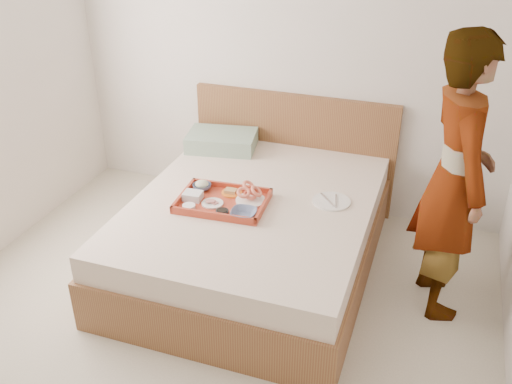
{
  "coord_description": "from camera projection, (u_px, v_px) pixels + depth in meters",
  "views": [
    {
      "loc": [
        1.19,
        -2.14,
        2.42
      ],
      "look_at": [
        0.13,
        0.9,
        0.65
      ],
      "focal_mm": 39.99,
      "sensor_mm": 36.0,
      "label": 1
    }
  ],
  "objects": [
    {
      "name": "bread_plate",
      "position": [
        232.0,
        193.0,
        3.87
      ],
      "size": [
        0.15,
        0.15,
        0.01
      ],
      "primitive_type": "cylinder",
      "rotation": [
        0.0,
        0.0,
        0.06
      ],
      "color": "orange",
      "rests_on": "tray"
    },
    {
      "name": "dinner_plate",
      "position": [
        332.0,
        201.0,
        3.79
      ],
      "size": [
        0.33,
        0.33,
        0.01
      ],
      "primitive_type": "cylinder",
      "rotation": [
        0.0,
        0.0,
        0.38
      ],
      "color": "white",
      "rests_on": "bed"
    },
    {
      "name": "bed",
      "position": [
        254.0,
        233.0,
        3.95
      ],
      "size": [
        1.65,
        2.0,
        0.53
      ],
      "primitive_type": "cube",
      "color": "brown",
      "rests_on": "ground"
    },
    {
      "name": "tray",
      "position": [
        223.0,
        201.0,
        3.76
      ],
      "size": [
        0.6,
        0.46,
        0.05
      ],
      "primitive_type": "cube",
      "rotation": [
        0.0,
        0.0,
        0.06
      ],
      "color": "#B53A20",
      "rests_on": "bed"
    },
    {
      "name": "plastic_tub",
      "position": [
        193.0,
        196.0,
        3.79
      ],
      "size": [
        0.13,
        0.11,
        0.05
      ],
      "primitive_type": "cube",
      "rotation": [
        0.0,
        0.0,
        0.06
      ],
      "color": "silver",
      "rests_on": "tray"
    },
    {
      "name": "cheese_round",
      "position": [
        189.0,
        207.0,
        3.68
      ],
      "size": [
        0.09,
        0.09,
        0.03
      ],
      "primitive_type": "cylinder",
      "rotation": [
        0.0,
        0.0,
        0.06
      ],
      "color": "white",
      "rests_on": "tray"
    },
    {
      "name": "salad_bowl",
      "position": [
        202.0,
        187.0,
        3.91
      ],
      "size": [
        0.13,
        0.13,
        0.04
      ],
      "primitive_type": "imported",
      "rotation": [
        0.0,
        0.0,
        0.06
      ],
      "color": "navy",
      "rests_on": "tray"
    },
    {
      "name": "person",
      "position": [
        455.0,
        179.0,
        3.32
      ],
      "size": [
        0.6,
        0.74,
        1.76
      ],
      "primitive_type": "imported",
      "rotation": [
        0.0,
        0.0,
        1.89
      ],
      "color": "silver",
      "rests_on": "ground"
    },
    {
      "name": "sauce_dish",
      "position": [
        222.0,
        213.0,
        3.62
      ],
      "size": [
        0.09,
        0.09,
        0.03
      ],
      "primitive_type": "cylinder",
      "rotation": [
        0.0,
        0.0,
        0.06
      ],
      "color": "black",
      "rests_on": "tray"
    },
    {
      "name": "headboard",
      "position": [
        293.0,
        150.0,
        4.65
      ],
      "size": [
        1.65,
        0.06,
        0.95
      ],
      "primitive_type": "cube",
      "color": "brown",
      "rests_on": "ground"
    },
    {
      "name": "ground",
      "position": [
        183.0,
        358.0,
        3.28
      ],
      "size": [
        3.5,
        4.0,
        0.01
      ],
      "primitive_type": "cube",
      "color": "beige",
      "rests_on": "ground"
    },
    {
      "name": "navy_bowl_big",
      "position": [
        244.0,
        213.0,
        3.6
      ],
      "size": [
        0.17,
        0.17,
        0.04
      ],
      "primitive_type": "imported",
      "rotation": [
        0.0,
        0.0,
        0.06
      ],
      "color": "navy",
      "rests_on": "tray"
    },
    {
      "name": "meat_plate",
      "position": [
        212.0,
        203.0,
        3.74
      ],
      "size": [
        0.15,
        0.15,
        0.01
      ],
      "primitive_type": "cylinder",
      "rotation": [
        0.0,
        0.0,
        0.06
      ],
      "color": "white",
      "rests_on": "tray"
    },
    {
      "name": "wall_back",
      "position": [
        287.0,
        48.0,
        4.3
      ],
      "size": [
        3.5,
        0.01,
        2.6
      ],
      "primitive_type": "cube",
      "color": "silver",
      "rests_on": "ground"
    },
    {
      "name": "pillow",
      "position": [
        222.0,
        141.0,
        4.53
      ],
      "size": [
        0.59,
        0.45,
        0.13
      ],
      "primitive_type": "cube",
      "rotation": [
        0.0,
        0.0,
        0.18
      ],
      "color": "#99A79B",
      "rests_on": "bed"
    },
    {
      "name": "prawn_plate",
      "position": [
        251.0,
        200.0,
        3.77
      ],
      "size": [
        0.21,
        0.21,
        0.01
      ],
      "primitive_type": "cylinder",
      "rotation": [
        0.0,
        0.0,
        0.06
      ],
      "color": "white",
      "rests_on": "tray"
    }
  ]
}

